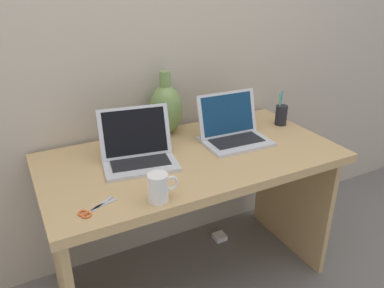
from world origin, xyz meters
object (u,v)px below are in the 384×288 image
coffee_mug (159,187)px  scissors (91,210)px  laptop_left (138,148)px  power_brick (220,237)px  pen_cup (281,115)px  laptop_right (232,129)px  green_vase (166,109)px

coffee_mug → scissors: size_ratio=0.79×
laptop_left → power_brick: 0.93m
coffee_mug → scissors: 0.24m
laptop_left → scissors: 0.39m
scissors → coffee_mug: bearing=-10.9°
pen_cup → scissors: bearing=-162.8°
laptop_right → power_brick: 0.77m
laptop_right → scissors: size_ratio=2.17×
coffee_mug → laptop_left: bearing=83.0°
laptop_right → scissors: 0.80m
laptop_left → coffee_mug: size_ratio=2.92×
laptop_left → laptop_right: size_ratio=1.07×
power_brick → laptop_right: bearing=-107.9°
laptop_left → coffee_mug: (-0.04, -0.32, -0.01)m
laptop_right → pen_cup: bearing=8.5°
scissors → laptop_left: bearing=46.0°
coffee_mug → green_vase: bearing=63.7°
scissors → green_vase: bearing=45.3°
coffee_mug → pen_cup: 0.93m
pen_cup → laptop_right: bearing=-171.5°
laptop_left → green_vase: 0.33m
laptop_right → scissors: bearing=-159.1°
green_vase → scissors: 0.73m
laptop_left → green_vase: size_ratio=1.07×
laptop_left → scissors: (-0.27, -0.28, -0.06)m
pen_cup → power_brick: bearing=161.9°
green_vase → power_brick: green_vase is taller
laptop_left → power_brick: (0.52, 0.15, -0.76)m
pen_cup → scissors: (-1.08, -0.33, -0.05)m
green_vase → coffee_mug: (-0.27, -0.55, -0.07)m
laptop_left → pen_cup: size_ratio=1.89×
laptop_right → green_vase: size_ratio=1.01×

